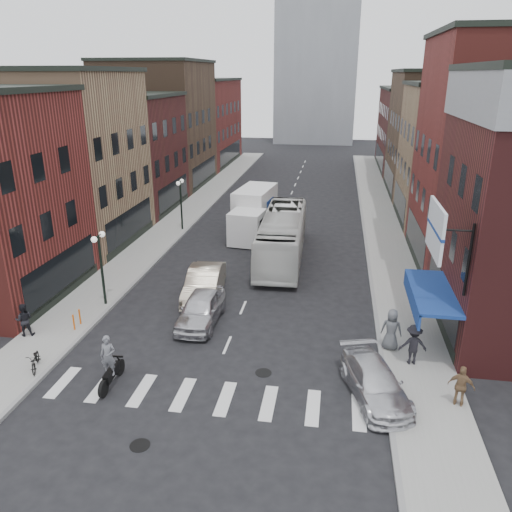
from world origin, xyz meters
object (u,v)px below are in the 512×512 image
(streetlamp_near, at_px, (100,256))
(bike_rack, at_px, (77,319))
(sedan_left_near, at_px, (201,308))
(curb_car, at_px, (375,382))
(streetlamp_far, at_px, (181,195))
(ped_left_solo, at_px, (24,320))
(transit_bus, at_px, (282,236))
(ped_right_a, at_px, (413,344))
(ped_right_c, at_px, (391,329))
(sedan_left_far, at_px, (204,283))
(box_truck, at_px, (253,213))
(ped_right_b, at_px, (461,386))
(parked_bicycle, at_px, (35,360))
(motorcycle_rider, at_px, (109,363))
(billboard_sign, at_px, (438,231))

(streetlamp_near, xyz_separation_m, bike_rack, (-0.20, -2.70, -2.36))
(sedan_left_near, xyz_separation_m, curb_car, (8.27, -4.94, -0.12))
(streetlamp_far, distance_m, ped_left_solo, 18.11)
(streetlamp_far, relative_size, transit_bus, 0.36)
(bike_rack, xyz_separation_m, sedan_left_near, (5.83, 1.70, 0.23))
(bike_rack, xyz_separation_m, transit_bus, (8.82, 11.67, 1.05))
(streetlamp_far, distance_m, ped_right_a, 23.48)
(transit_bus, relative_size, ped_right_c, 5.99)
(streetlamp_near, distance_m, sedan_left_far, 5.78)
(curb_car, bearing_deg, box_truck, 95.09)
(box_truck, bearing_deg, streetlamp_near, -105.18)
(ped_right_c, bearing_deg, ped_right_b, 131.81)
(streetlamp_near, xyz_separation_m, ped_right_a, (15.61, -3.44, -1.86))
(streetlamp_far, height_order, parked_bicycle, streetlamp_far)
(ped_right_c, bearing_deg, parked_bicycle, 27.12)
(ped_left_solo, bearing_deg, ped_right_b, 150.32)
(curb_car, xyz_separation_m, ped_right_c, (0.90, 3.60, 0.45))
(curb_car, height_order, ped_left_solo, ped_left_solo)
(bike_rack, distance_m, motorcycle_rider, 5.60)
(box_truck, distance_m, ped_right_a, 20.15)
(streetlamp_near, distance_m, streetlamp_far, 14.00)
(box_truck, xyz_separation_m, ped_right_c, (9.07, -16.44, -0.59))
(streetlamp_near, relative_size, ped_right_a, 2.27)
(box_truck, bearing_deg, transit_bus, -53.77)
(billboard_sign, relative_size, ped_right_c, 1.93)
(streetlamp_far, xyz_separation_m, ped_right_b, (17.00, -20.14, -1.94))
(parked_bicycle, bearing_deg, curb_car, -22.23)
(bike_rack, distance_m, box_truck, 17.86)
(sedan_left_near, distance_m, ped_left_solo, 8.34)
(ped_left_solo, bearing_deg, billboard_sign, 158.22)
(streetlamp_far, relative_size, box_truck, 0.51)
(parked_bicycle, bearing_deg, ped_right_b, -23.27)
(transit_bus, relative_size, curb_car, 2.52)
(box_truck, bearing_deg, billboard_sign, -52.86)
(sedan_left_near, distance_m, parked_bicycle, 7.89)
(bike_rack, bearing_deg, parked_bicycle, -88.46)
(box_truck, distance_m, transit_bus, 5.89)
(box_truck, relative_size, motorcycle_rider, 3.57)
(streetlamp_near, bearing_deg, ped_right_b, -19.86)
(billboard_sign, distance_m, bike_rack, 17.14)
(curb_car, xyz_separation_m, parked_bicycle, (-14.00, -0.48, -0.11))
(streetlamp_near, distance_m, parked_bicycle, 6.84)
(billboard_sign, relative_size, sedan_left_near, 0.81)
(ped_right_c, bearing_deg, streetlamp_near, 2.84)
(sedan_left_near, height_order, ped_right_c, ped_right_c)
(streetlamp_near, distance_m, ped_left_solo, 4.86)
(streetlamp_near, xyz_separation_m, sedan_left_far, (5.01, 2.00, -2.07))
(bike_rack, height_order, sedan_left_near, sedan_left_near)
(parked_bicycle, relative_size, ped_right_c, 0.80)
(sedan_left_far, xyz_separation_m, ped_left_solo, (-7.21, -5.87, 0.12))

